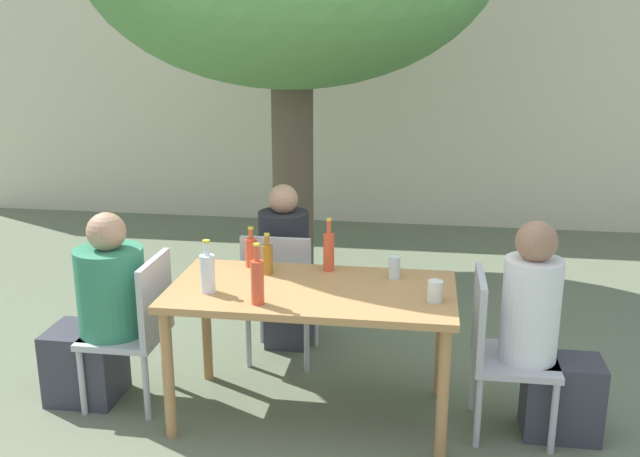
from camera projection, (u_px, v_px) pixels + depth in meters
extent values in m
plane|color=#667056|center=(312.00, 414.00, 4.06)|extent=(30.00, 30.00, 0.00)
cube|color=beige|center=(374.00, 97.00, 7.69)|extent=(10.00, 0.08, 2.80)
cylinder|color=brown|center=(293.00, 183.00, 5.77)|extent=(0.33, 0.33, 1.82)
cube|color=#B27F4C|center=(312.00, 291.00, 3.86)|extent=(1.55, 0.79, 0.04)
cylinder|color=#B27F4C|center=(168.00, 375.00, 3.74)|extent=(0.06, 0.06, 0.73)
cylinder|color=#B27F4C|center=(443.00, 395.00, 3.54)|extent=(0.06, 0.06, 0.73)
cylinder|color=#B27F4C|center=(206.00, 324.00, 4.38)|extent=(0.06, 0.06, 0.73)
cylinder|color=#B27F4C|center=(441.00, 339.00, 4.18)|extent=(0.06, 0.06, 0.73)
cube|color=#B2B2B7|center=(125.00, 335.00, 4.10)|extent=(0.44, 0.44, 0.04)
cube|color=#B2B2B7|center=(155.00, 297.00, 4.01)|extent=(0.04, 0.44, 0.45)
cylinder|color=#B2B2B7|center=(111.00, 353.00, 4.37)|extent=(0.04, 0.04, 0.40)
cylinder|color=#B2B2B7|center=(82.00, 382.00, 4.01)|extent=(0.04, 0.04, 0.40)
cylinder|color=#B2B2B7|center=(170.00, 357.00, 4.32)|extent=(0.04, 0.04, 0.40)
cylinder|color=#B2B2B7|center=(146.00, 387.00, 3.95)|extent=(0.04, 0.04, 0.40)
cube|color=#B2B2B7|center=(515.00, 360.00, 3.79)|extent=(0.44, 0.44, 0.04)
cube|color=#B2B2B7|center=(479.00, 316.00, 3.75)|extent=(0.04, 0.44, 0.45)
cylinder|color=#B2B2B7|center=(554.00, 418.00, 3.64)|extent=(0.04, 0.04, 0.40)
cylinder|color=#B2B2B7|center=(543.00, 383.00, 4.00)|extent=(0.04, 0.04, 0.40)
cylinder|color=#B2B2B7|center=(478.00, 412.00, 3.70)|extent=(0.04, 0.04, 0.40)
cylinder|color=#B2B2B7|center=(474.00, 378.00, 4.06)|extent=(0.04, 0.04, 0.40)
cube|color=#B2B2B7|center=(283.00, 297.00, 4.67)|extent=(0.44, 0.44, 0.04)
cube|color=#B2B2B7|center=(276.00, 272.00, 4.41)|extent=(0.44, 0.04, 0.45)
cylinder|color=#B2B2B7|center=(316.00, 318.00, 4.88)|extent=(0.04, 0.04, 0.40)
cylinder|color=#B2B2B7|center=(262.00, 315.00, 4.94)|extent=(0.04, 0.04, 0.40)
cylinder|color=#B2B2B7|center=(307.00, 342.00, 4.52)|extent=(0.04, 0.04, 0.40)
cylinder|color=#B2B2B7|center=(248.00, 338.00, 4.58)|extent=(0.04, 0.04, 0.40)
cube|color=#383842|center=(85.00, 363.00, 4.19)|extent=(0.40, 0.35, 0.44)
cylinder|color=#337F5B|center=(111.00, 291.00, 4.04)|extent=(0.39, 0.39, 0.50)
sphere|color=tan|center=(106.00, 232.00, 3.94)|extent=(0.22, 0.22, 0.22)
cube|color=#383842|center=(562.00, 397.00, 3.81)|extent=(0.40, 0.27, 0.44)
cylinder|color=white|center=(531.00, 310.00, 3.70)|extent=(0.30, 0.30, 0.55)
sphere|color=#936B51|center=(537.00, 241.00, 3.60)|extent=(0.21, 0.21, 0.21)
cube|color=#383842|center=(291.00, 311.00, 4.97)|extent=(0.30, 0.40, 0.44)
cylinder|color=#232328|center=(284.00, 252.00, 4.65)|extent=(0.33, 0.33, 0.54)
sphere|color=tan|center=(283.00, 199.00, 4.55)|extent=(0.19, 0.19, 0.19)
cylinder|color=#DB4C2D|center=(251.00, 253.00, 4.17)|extent=(0.07, 0.07, 0.17)
cylinder|color=#DB4C2D|center=(251.00, 234.00, 4.14)|extent=(0.03, 0.03, 0.06)
cylinder|color=gold|center=(251.00, 228.00, 4.13)|extent=(0.03, 0.03, 0.01)
cylinder|color=#DB4C2D|center=(329.00, 252.00, 4.09)|extent=(0.06, 0.06, 0.22)
cylinder|color=#DB4C2D|center=(329.00, 227.00, 4.05)|extent=(0.03, 0.03, 0.08)
cylinder|color=gold|center=(329.00, 219.00, 4.04)|extent=(0.03, 0.03, 0.01)
cylinder|color=#DB4C2D|center=(257.00, 283.00, 3.60)|extent=(0.07, 0.07, 0.23)
cylinder|color=#DB4C2D|center=(257.00, 253.00, 3.56)|extent=(0.03, 0.03, 0.08)
cylinder|color=gold|center=(256.00, 245.00, 3.55)|extent=(0.03, 0.03, 0.01)
cylinder|color=silver|center=(208.00, 274.00, 3.76)|extent=(0.08, 0.08, 0.21)
cylinder|color=silver|center=(206.00, 249.00, 3.73)|extent=(0.03, 0.03, 0.07)
cylinder|color=gold|center=(206.00, 241.00, 3.72)|extent=(0.04, 0.04, 0.01)
cylinder|color=#9E661E|center=(267.00, 260.00, 4.05)|extent=(0.07, 0.07, 0.17)
cylinder|color=#9E661E|center=(267.00, 240.00, 4.02)|extent=(0.03, 0.03, 0.06)
cylinder|color=gold|center=(267.00, 234.00, 4.01)|extent=(0.03, 0.03, 0.01)
cylinder|color=silver|center=(394.00, 267.00, 3.99)|extent=(0.06, 0.06, 0.13)
cylinder|color=silver|center=(435.00, 291.00, 3.65)|extent=(0.08, 0.08, 0.11)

